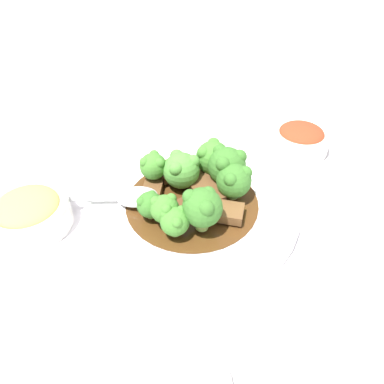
{
  "coord_description": "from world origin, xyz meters",
  "views": [
    {
      "loc": [
        0.16,
        0.36,
        0.38
      ],
      "look_at": [
        0.0,
        0.0,
        0.03
      ],
      "focal_mm": 35.0,
      "sensor_mm": 36.0,
      "label": 1
    }
  ],
  "objects": [
    {
      "name": "ground_plane",
      "position": [
        0.0,
        0.0,
        0.0
      ],
      "size": [
        4.0,
        4.0,
        0.0
      ],
      "primitive_type": "plane",
      "color": "silver"
    },
    {
      "name": "main_plate",
      "position": [
        0.0,
        0.0,
        0.01
      ],
      "size": [
        0.31,
        0.31,
        0.02
      ],
      "color": "white",
      "rests_on": "ground_plane"
    },
    {
      "name": "beef_strip_0",
      "position": [
        0.05,
        -0.03,
        0.02
      ],
      "size": [
        0.05,
        0.07,
        0.01
      ],
      "color": "brown",
      "rests_on": "main_plate"
    },
    {
      "name": "beef_strip_1",
      "position": [
        -0.02,
        0.04,
        0.03
      ],
      "size": [
        0.07,
        0.06,
        0.01
      ],
      "color": "brown",
      "rests_on": "main_plate"
    },
    {
      "name": "beef_strip_2",
      "position": [
        -0.0,
        -0.07,
        0.03
      ],
      "size": [
        0.05,
        0.04,
        0.02
      ],
      "color": "brown",
      "rests_on": "main_plate"
    },
    {
      "name": "beef_strip_3",
      "position": [
        0.02,
        0.01,
        0.02
      ],
      "size": [
        0.08,
        0.04,
        0.01
      ],
      "color": "#56331E",
      "rests_on": "main_plate"
    },
    {
      "name": "beef_strip_4",
      "position": [
        -0.02,
        -0.01,
        0.03
      ],
      "size": [
        0.04,
        0.07,
        0.02
      ],
      "color": "brown",
      "rests_on": "main_plate"
    },
    {
      "name": "broccoli_floret_0",
      "position": [
        0.03,
        -0.06,
        0.05
      ],
      "size": [
        0.04,
        0.04,
        0.05
      ],
      "color": "#8EB756",
      "rests_on": "main_plate"
    },
    {
      "name": "broccoli_floret_1",
      "position": [
        -0.06,
        0.02,
        0.05
      ],
      "size": [
        0.05,
        0.05,
        0.05
      ],
      "color": "#8EB756",
      "rests_on": "main_plate"
    },
    {
      "name": "broccoli_floret_2",
      "position": [
        0.05,
        0.05,
        0.04
      ],
      "size": [
        0.04,
        0.04,
        0.04
      ],
      "color": "#7FA84C",
      "rests_on": "main_plate"
    },
    {
      "name": "broccoli_floret_3",
      "position": [
        0.06,
        0.01,
        0.04
      ],
      "size": [
        0.04,
        0.04,
        0.04
      ],
      "color": "#8EB756",
      "rests_on": "main_plate"
    },
    {
      "name": "broccoli_floret_4",
      "position": [
        -0.06,
        -0.01,
        0.05
      ],
      "size": [
        0.06,
        0.06,
        0.06
      ],
      "color": "#7FA84C",
      "rests_on": "main_plate"
    },
    {
      "name": "broccoli_floret_5",
      "position": [
        0.01,
        0.05,
        0.06
      ],
      "size": [
        0.05,
        0.05,
        0.06
      ],
      "color": "#8EB756",
      "rests_on": "main_plate"
    },
    {
      "name": "broccoli_floret_6",
      "position": [
        -0.05,
        -0.04,
        0.05
      ],
      "size": [
        0.05,
        0.05,
        0.06
      ],
      "color": "#7FA84C",
      "rests_on": "main_plate"
    },
    {
      "name": "broccoli_floret_7",
      "position": [
        -0.0,
        -0.04,
        0.05
      ],
      "size": [
        0.05,
        0.05,
        0.05
      ],
      "color": "#7FA84C",
      "rests_on": "main_plate"
    },
    {
      "name": "broccoli_floret_8",
      "position": [
        0.05,
        0.03,
        0.05
      ],
      "size": [
        0.04,
        0.04,
        0.05
      ],
      "color": "#7FA84C",
      "rests_on": "main_plate"
    },
    {
      "name": "serving_spoon",
      "position": [
        0.09,
        -0.04,
        0.03
      ],
      "size": [
        0.23,
        0.12,
        0.01
      ],
      "color": "silver",
      "rests_on": "main_plate"
    },
    {
      "name": "side_bowl_kimchi",
      "position": [
        -0.23,
        -0.06,
        0.02
      ],
      "size": [
        0.1,
        0.1,
        0.05
      ],
      "color": "white",
      "rests_on": "ground_plane"
    },
    {
      "name": "side_bowl_appetizer",
      "position": [
        0.21,
        -0.07,
        0.02
      ],
      "size": [
        0.11,
        0.11,
        0.05
      ],
      "color": "white",
      "rests_on": "ground_plane"
    }
  ]
}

